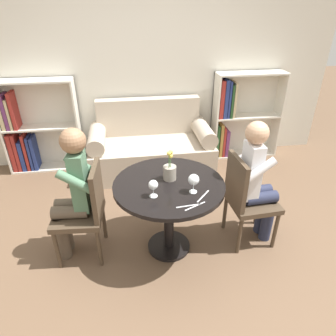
{
  "coord_description": "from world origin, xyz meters",
  "views": [
    {
      "loc": [
        -0.33,
        -2.11,
        2.07
      ],
      "look_at": [
        0.0,
        0.05,
        0.84
      ],
      "focal_mm": 32.0,
      "sensor_mm": 36.0,
      "label": 1
    }
  ],
  "objects_px": {
    "person_left": "(72,193)",
    "wine_glass_right": "(194,180)",
    "couch": "(151,148)",
    "wine_glass_left": "(153,185)",
    "chair_left": "(86,208)",
    "bookshelf_left": "(32,131)",
    "bookshelf_right": "(236,116)",
    "chair_right": "(246,197)",
    "flower_vase": "(170,171)",
    "person_right": "(257,182)"
  },
  "relations": [
    {
      "from": "chair_right",
      "to": "wine_glass_right",
      "type": "distance_m",
      "value": 0.67
    },
    {
      "from": "bookshelf_right",
      "to": "wine_glass_left",
      "type": "relative_size",
      "value": 8.42
    },
    {
      "from": "wine_glass_left",
      "to": "wine_glass_right",
      "type": "bearing_deg",
      "value": 2.09
    },
    {
      "from": "bookshelf_left",
      "to": "wine_glass_right",
      "type": "height_order",
      "value": "bookshelf_left"
    },
    {
      "from": "flower_vase",
      "to": "person_left",
      "type": "bearing_deg",
      "value": 179.55
    },
    {
      "from": "bookshelf_right",
      "to": "bookshelf_left",
      "type": "bearing_deg",
      "value": -179.95
    },
    {
      "from": "couch",
      "to": "wine_glass_left",
      "type": "height_order",
      "value": "couch"
    },
    {
      "from": "bookshelf_right",
      "to": "person_right",
      "type": "relative_size",
      "value": 1.0
    },
    {
      "from": "bookshelf_right",
      "to": "chair_right",
      "type": "relative_size",
      "value": 1.36
    },
    {
      "from": "bookshelf_right",
      "to": "wine_glass_right",
      "type": "relative_size",
      "value": 7.58
    },
    {
      "from": "bookshelf_right",
      "to": "chair_left",
      "type": "xyz_separation_m",
      "value": [
        -2.0,
        -1.78,
        -0.11
      ]
    },
    {
      "from": "chair_left",
      "to": "wine_glass_left",
      "type": "bearing_deg",
      "value": 72.75
    },
    {
      "from": "couch",
      "to": "wine_glass_right",
      "type": "height_order",
      "value": "couch"
    },
    {
      "from": "couch",
      "to": "wine_glass_left",
      "type": "relative_size",
      "value": 11.16
    },
    {
      "from": "person_left",
      "to": "wine_glass_right",
      "type": "distance_m",
      "value": 1.02
    },
    {
      "from": "bookshelf_right",
      "to": "chair_left",
      "type": "distance_m",
      "value": 2.68
    },
    {
      "from": "wine_glass_left",
      "to": "couch",
      "type": "bearing_deg",
      "value": 85.08
    },
    {
      "from": "chair_right",
      "to": "wine_glass_right",
      "type": "relative_size",
      "value": 5.59
    },
    {
      "from": "chair_right",
      "to": "wine_glass_right",
      "type": "bearing_deg",
      "value": 104.6
    },
    {
      "from": "chair_left",
      "to": "wine_glass_right",
      "type": "bearing_deg",
      "value": 80.96
    },
    {
      "from": "couch",
      "to": "bookshelf_right",
      "type": "relative_size",
      "value": 1.33
    },
    {
      "from": "bookshelf_right",
      "to": "flower_vase",
      "type": "bearing_deg",
      "value": -125.47
    },
    {
      "from": "bookshelf_left",
      "to": "flower_vase",
      "type": "bearing_deg",
      "value": -48.27
    },
    {
      "from": "couch",
      "to": "wine_glass_right",
      "type": "distance_m",
      "value": 1.81
    },
    {
      "from": "bookshelf_left",
      "to": "bookshelf_right",
      "type": "relative_size",
      "value": 1.0
    },
    {
      "from": "bookshelf_right",
      "to": "person_right",
      "type": "xyz_separation_m",
      "value": [
        -0.47,
        -1.81,
        0.04
      ]
    },
    {
      "from": "bookshelf_right",
      "to": "flower_vase",
      "type": "distance_m",
      "value": 2.18
    },
    {
      "from": "chair_left",
      "to": "person_left",
      "type": "height_order",
      "value": "person_left"
    },
    {
      "from": "bookshelf_left",
      "to": "chair_left",
      "type": "xyz_separation_m",
      "value": [
        0.84,
        -1.77,
        -0.05
      ]
    },
    {
      "from": "person_left",
      "to": "person_right",
      "type": "distance_m",
      "value": 1.62
    },
    {
      "from": "chair_right",
      "to": "chair_left",
      "type": "bearing_deg",
      "value": 85.13
    },
    {
      "from": "couch",
      "to": "chair_left",
      "type": "xyz_separation_m",
      "value": [
        -0.72,
        -1.5,
        0.18
      ]
    },
    {
      "from": "chair_right",
      "to": "person_right",
      "type": "distance_m",
      "value": 0.18
    },
    {
      "from": "person_right",
      "to": "chair_right",
      "type": "bearing_deg",
      "value": 92.09
    },
    {
      "from": "wine_glass_left",
      "to": "flower_vase",
      "type": "relative_size",
      "value": 0.52
    },
    {
      "from": "bookshelf_left",
      "to": "person_left",
      "type": "height_order",
      "value": "person_left"
    },
    {
      "from": "person_left",
      "to": "chair_left",
      "type": "bearing_deg",
      "value": 86.85
    },
    {
      "from": "chair_left",
      "to": "person_right",
      "type": "height_order",
      "value": "person_right"
    },
    {
      "from": "person_left",
      "to": "wine_glass_left",
      "type": "distance_m",
      "value": 0.72
    },
    {
      "from": "person_right",
      "to": "bookshelf_right",
      "type": "bearing_deg",
      "value": -17.66
    },
    {
      "from": "person_right",
      "to": "wine_glass_left",
      "type": "bearing_deg",
      "value": 98.34
    },
    {
      "from": "wine_glass_left",
      "to": "person_right",
      "type": "bearing_deg",
      "value": 11.52
    },
    {
      "from": "chair_left",
      "to": "person_left",
      "type": "xyz_separation_m",
      "value": [
        -0.09,
        0.01,
        0.17
      ]
    },
    {
      "from": "flower_vase",
      "to": "chair_right",
      "type": "bearing_deg",
      "value": -3.93
    },
    {
      "from": "chair_left",
      "to": "flower_vase",
      "type": "distance_m",
      "value": 0.8
    },
    {
      "from": "bookshelf_right",
      "to": "person_left",
      "type": "distance_m",
      "value": 2.73
    },
    {
      "from": "flower_vase",
      "to": "chair_left",
      "type": "bearing_deg",
      "value": -179.56
    },
    {
      "from": "chair_left",
      "to": "wine_glass_left",
      "type": "distance_m",
      "value": 0.7
    },
    {
      "from": "bookshelf_right",
      "to": "chair_left",
      "type": "bearing_deg",
      "value": -138.38
    },
    {
      "from": "bookshelf_right",
      "to": "chair_left",
      "type": "relative_size",
      "value": 1.36
    }
  ]
}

